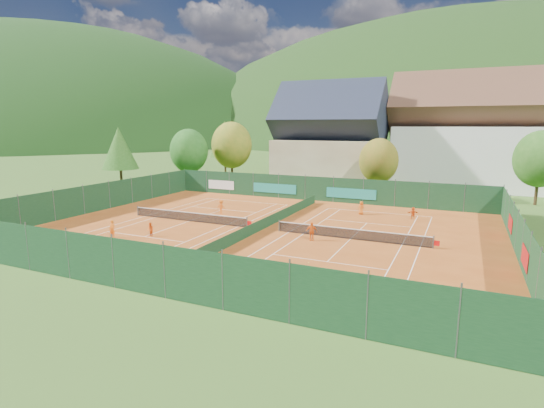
{
  "coord_description": "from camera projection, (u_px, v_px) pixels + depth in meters",
  "views": [
    {
      "loc": [
        16.1,
        -33.39,
        9.3
      ],
      "look_at": [
        0.0,
        2.0,
        2.0
      ],
      "focal_mm": 28.0,
      "sensor_mm": 36.0,
      "label": 1
    }
  ],
  "objects": [
    {
      "name": "court_divider",
      "position": [
        263.0,
        224.0,
        38.05
      ],
      "size": [
        0.03,
        28.8,
        1.0
      ],
      "color": "#153A1E",
      "rests_on": "ground"
    },
    {
      "name": "tennis_net_left",
      "position": [
        190.0,
        216.0,
        41.24
      ],
      "size": [
        13.3,
        0.1,
        1.02
      ],
      "color": "#59595B",
      "rests_on": "ground"
    },
    {
      "name": "fence_east",
      "position": [
        519.0,
        238.0,
        29.78
      ],
      "size": [
        0.09,
        32.0,
        3.0
      ],
      "color": "#15391C",
      "rests_on": "ground"
    },
    {
      "name": "player_right_near",
      "position": [
        311.0,
        231.0,
        34.44
      ],
      "size": [
        0.98,
        0.69,
        1.54
      ],
      "primitive_type": "imported",
      "rotation": [
        0.0,
        0.0,
        0.39
      ],
      "color": "orange",
      "rests_on": "ground"
    },
    {
      "name": "tree_west_side",
      "position": [
        119.0,
        148.0,
        59.15
      ],
      "size": [
        5.04,
        5.04,
        9.0
      ],
      "color": "#4E2F1B",
      "rests_on": "ground"
    },
    {
      "name": "tree_west_mid",
      "position": [
        232.0,
        145.0,
        67.61
      ],
      "size": [
        6.44,
        6.44,
        9.78
      ],
      "color": "#482B19",
      "rests_on": "ground"
    },
    {
      "name": "ball_hopper",
      "position": [
        361.0,
        283.0,
        23.8
      ],
      "size": [
        0.34,
        0.34,
        0.8
      ],
      "color": "slate",
      "rests_on": "ground"
    },
    {
      "name": "tree_west_front",
      "position": [
        189.0,
        151.0,
        63.99
      ],
      "size": [
        5.72,
        5.72,
        8.69
      ],
      "color": "#4C2E1B",
      "rests_on": "ground"
    },
    {
      "name": "chalet",
      "position": [
        330.0,
        142.0,
        64.98
      ],
      "size": [
        16.2,
        12.0,
        16.0
      ],
      "color": "#C9B58E",
      "rests_on": "ground"
    },
    {
      "name": "tree_center",
      "position": [
        379.0,
        161.0,
        54.51
      ],
      "size": [
        5.01,
        5.01,
        7.6
      ],
      "color": "#4B331B",
      "rests_on": "ground"
    },
    {
      "name": "player_right_far_a",
      "position": [
        361.0,
        208.0,
        44.41
      ],
      "size": [
        0.78,
        0.6,
        1.41
      ],
      "primitive_type": "imported",
      "rotation": [
        0.0,
        0.0,
        2.9
      ],
      "color": "#CD5A12",
      "rests_on": "ground"
    },
    {
      "name": "loose_ball_2",
      "position": [
        292.0,
        218.0,
        42.71
      ],
      "size": [
        0.07,
        0.07,
        0.07
      ],
      "primitive_type": "sphere",
      "color": "#CCD833",
      "rests_on": "ground"
    },
    {
      "name": "player_left_near",
      "position": [
        112.0,
        229.0,
        35.33
      ],
      "size": [
        0.56,
        0.39,
        1.48
      ],
      "primitive_type": "imported",
      "rotation": [
        0.0,
        0.0,
        0.06
      ],
      "color": "orange",
      "rests_on": "ground"
    },
    {
      "name": "tennis_net_right",
      "position": [
        352.0,
        234.0,
        34.73
      ],
      "size": [
        13.3,
        0.1,
        1.02
      ],
      "color": "#59595B",
      "rests_on": "ground"
    },
    {
      "name": "player_right_far_b",
      "position": [
        413.0,
        213.0,
        42.23
      ],
      "size": [
        1.18,
        0.82,
        1.22
      ],
      "primitive_type": "imported",
      "rotation": [
        0.0,
        0.0,
        3.59
      ],
      "color": "#DB5113",
      "rests_on": "ground"
    },
    {
      "name": "tree_east_back",
      "position": [
        540.0,
        142.0,
        62.1
      ],
      "size": [
        7.15,
        7.15,
        10.86
      ],
      "color": "#422A17",
      "rests_on": "ground"
    },
    {
      "name": "court_markings_left",
      "position": [
        189.0,
        221.0,
        41.4
      ],
      "size": [
        11.03,
        23.83,
        0.0
      ],
      "color": "white",
      "rests_on": "ground"
    },
    {
      "name": "fence_west",
      "position": [
        97.0,
        198.0,
        46.0
      ],
      "size": [
        0.04,
        32.0,
        3.0
      ],
      "color": "#14381D",
      "rests_on": "ground"
    },
    {
      "name": "fence_north",
      "position": [
        315.0,
        189.0,
        52.36
      ],
      "size": [
        40.0,
        0.1,
        3.0
      ],
      "color": "#14371D",
      "rests_on": "ground"
    },
    {
      "name": "player_left_far",
      "position": [
        221.0,
        207.0,
        44.93
      ],
      "size": [
        0.94,
        0.54,
        1.46
      ],
      "primitive_type": "imported",
      "rotation": [
        0.0,
        0.0,
        3.14
      ],
      "color": "orange",
      "rests_on": "ground"
    },
    {
      "name": "loose_ball_1",
      "position": [
        309.0,
        262.0,
        28.94
      ],
      "size": [
        0.07,
        0.07,
        0.07
      ],
      "primitive_type": "sphere",
      "color": "#CCD833",
      "rests_on": "ground"
    },
    {
      "name": "player_left_mid",
      "position": [
        150.0,
        229.0,
        35.7
      ],
      "size": [
        0.69,
        0.6,
        1.2
      ],
      "primitive_type": "imported",
      "rotation": [
        0.0,
        0.0,
        -0.28
      ],
      "color": "#E15714",
      "rests_on": "ground"
    },
    {
      "name": "tree_west_back",
      "position": [
        225.0,
        139.0,
        77.08
      ],
      "size": [
        5.6,
        5.6,
        10.0
      ],
      "color": "#463119",
      "rests_on": "ground"
    },
    {
      "name": "loose_ball_0",
      "position": [
        130.0,
        242.0,
        33.84
      ],
      "size": [
        0.07,
        0.07,
        0.07
      ],
      "primitive_type": "sphere",
      "color": "#CCD833",
      "rests_on": "ground"
    },
    {
      "name": "ground",
      "position": [
        263.0,
        230.0,
        38.15
      ],
      "size": [
        600.0,
        600.0,
        0.0
      ],
      "primitive_type": "plane",
      "color": "#30551A",
      "rests_on": "ground"
    },
    {
      "name": "clay_pad",
      "position": [
        263.0,
        229.0,
        38.14
      ],
      "size": [
        40.0,
        32.0,
        0.01
      ],
      "primitive_type": "cube",
      "color": "#9C4717",
      "rests_on": "ground"
    },
    {
      "name": "court_markings_right",
      "position": [
        350.0,
        239.0,
        34.88
      ],
      "size": [
        11.03,
        23.83,
        0.0
      ],
      "color": "white",
      "rests_on": "ground"
    },
    {
      "name": "tree_east_front",
      "position": [
        540.0,
        159.0,
        48.85
      ],
      "size": [
        5.72,
        5.72,
        8.69
      ],
      "color": "#422E17",
      "rests_on": "ground"
    },
    {
      "name": "mountain_backdrop",
      "position": [
        484.0,
        211.0,
        242.71
      ],
      "size": [
        820.0,
        530.0,
        242.0
      ],
      "color": "black",
      "rests_on": "ground"
    },
    {
      "name": "hotel_block_a",
      "position": [
        466.0,
        138.0,
        62.47
      ],
      "size": [
        21.6,
        11.0,
        17.25
      ],
      "color": "silver",
      "rests_on": "ground"
    },
    {
      "name": "fence_south",
      "position": [
        138.0,
        267.0,
        23.55
      ],
      "size": [
        40.0,
        0.04,
        3.0
      ],
      "color": "#13361B",
      "rests_on": "ground"
    }
  ]
}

